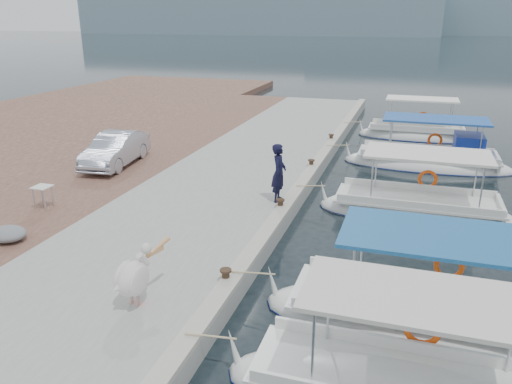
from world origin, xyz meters
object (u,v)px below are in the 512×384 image
fisherman (279,173)px  fishing_caique_d (429,163)px  fishing_caique_c (416,212)px  parked_car (115,149)px  fishing_caique_b (432,324)px  fishing_caique_e (415,136)px  pelican (134,276)px

fisherman → fishing_caique_d: bearing=-36.7°
fishing_caique_d → fisherman: 9.19m
fishing_caique_c → parked_car: 12.26m
fishing_caique_b → fishing_caique_c: (-0.41, 6.76, 0.00)m
fishing_caique_e → fishing_caique_d: bearing=-83.5°
fishing_caique_d → fisherman: fisherman is taller
parked_car → fishing_caique_d: bearing=16.7°
fishing_caique_c → parked_car: size_ratio=1.62×
pelican → fishing_caique_c: bearing=55.7°
fishing_caique_d → parked_car: size_ratio=1.81×
fishing_caique_b → parked_car: bearing=148.9°
fishing_caique_e → fisherman: (-4.34, -13.37, 1.37)m
fishing_caique_e → fisherman: 14.13m
parked_car → pelican: bearing=-62.1°
fishing_caique_b → parked_car: fishing_caique_b is taller
fishing_caique_c → fisherman: fisherman is taller
fishing_caique_c → fishing_caique_e: bearing=90.8°
fishing_caique_e → parked_car: (-12.01, -11.22, 1.05)m
pelican → fisherman: (1.28, 7.17, 0.33)m
fishing_caique_e → parked_car: bearing=-137.0°
fishing_caique_d → fishing_caique_e: 5.81m
fishing_caique_b → pelican: fishing_caique_b is taller
fishing_caique_d → fisherman: (-5.00, -7.61, 1.30)m
fishing_caique_e → fishing_caique_b: bearing=-88.2°
fishing_caique_c → fishing_caique_b: bearing=-86.5°
fisherman → parked_car: (-7.67, 2.16, -0.32)m
fishing_caique_b → parked_car: (-12.60, 7.60, 1.05)m
fishing_caique_d → fisherman: size_ratio=3.73×
fishing_caique_e → parked_car: size_ratio=1.54×
fishing_caique_c → pelican: (-5.79, -8.48, 1.03)m
fishing_caique_c → fishing_caique_e: (-0.17, 12.06, 0.00)m
fishing_caique_d → fishing_caique_e: same height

